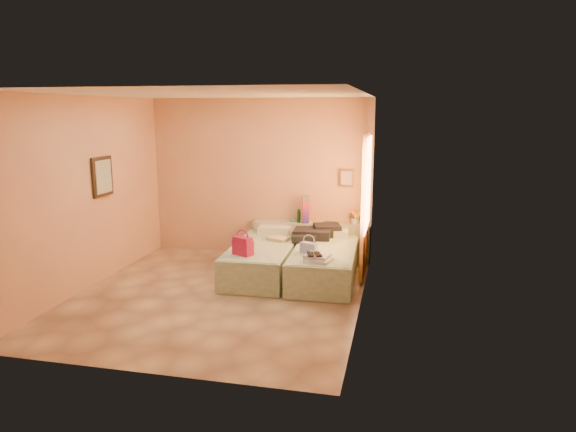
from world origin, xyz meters
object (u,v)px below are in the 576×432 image
water_bottle (299,216)px  green_book (330,223)px  bed_left (263,259)px  flower_vase (355,216)px  towel_stack (319,258)px  bed_right (325,263)px  magenta_handbag (243,246)px  blue_handbag (309,248)px  headboard_ledge (312,241)px

water_bottle → green_book: water_bottle is taller
bed_left → flower_vase: size_ratio=7.02×
water_bottle → towel_stack: (0.64, -1.78, -0.22)m
bed_right → green_book: bearing=92.4°
green_book → magenta_handbag: bearing=-105.2°
blue_handbag → flower_vase: bearing=90.3°
flower_vase → green_book: bearing=-176.9°
bed_left → green_book: green_book is taller
water_bottle → flower_vase: bearing=3.9°
green_book → headboard_ledge: bearing=-158.1°
bed_right → towel_stack: size_ratio=5.71×
flower_vase → magenta_handbag: 2.29m
towel_stack → headboard_ledge: bearing=102.8°
green_book → bed_right: bearing=-69.7°
headboard_ledge → bed_right: size_ratio=1.02×
green_book → flower_vase: size_ratio=0.66×
bed_right → magenta_handbag: magenta_handbag is taller
blue_handbag → towel_stack: (0.21, -0.39, -0.03)m
flower_vase → towel_stack: (-0.34, -1.85, -0.24)m
bed_left → bed_right: (0.99, 0.00, 0.00)m
green_book → magenta_handbag: size_ratio=0.64×
headboard_ledge → water_bottle: bearing=-177.2°
blue_handbag → towel_stack: 0.44m
green_book → blue_handbag: (-0.11, -1.44, -0.08)m
flower_vase → magenta_handbag: size_ratio=0.98×
green_book → magenta_handbag: 2.01m
headboard_ledge → flower_vase: bearing=4.3°
blue_handbag → bed_left: bearing=177.1°
headboard_ledge → green_book: (0.31, 0.03, 0.34)m
water_bottle → flower_vase: (0.98, 0.07, 0.03)m
water_bottle → blue_handbag: bearing=-72.8°
headboard_ledge → blue_handbag: 1.44m
green_book → towel_stack: 1.83m
water_bottle → green_book: (0.54, 0.04, -0.10)m
flower_vase → bed_right: bearing=-108.0°
bed_left → blue_handbag: blue_handbag is taller
magenta_handbag → headboard_ledge: bearing=91.1°
headboard_ledge → bed_left: 1.21m
water_bottle → magenta_handbag: (-0.50, -1.68, -0.13)m
green_book → towel_stack: green_book is taller
bed_left → green_book: 1.47m
water_bottle → bed_left: bearing=-109.7°
bed_left → green_book: bearing=48.0°
bed_left → magenta_handbag: bearing=-103.3°
headboard_ledge → magenta_handbag: size_ratio=7.02×
water_bottle → flower_vase: 0.98m
magenta_handbag → towel_stack: size_ratio=0.83×
headboard_ledge → blue_handbag: bearing=-81.9°
bed_right → towel_stack: bearing=-90.4°
bed_right → magenta_handbag: 1.35m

